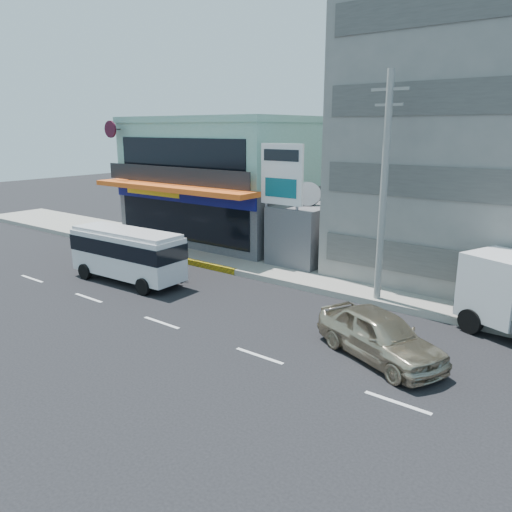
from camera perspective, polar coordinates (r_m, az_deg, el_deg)
The scene contains 10 objects.
ground at distance 20.81m, azimuth -10.75°, elevation -7.50°, with size 120.00×120.00×0.00m, color black.
sidewalk at distance 25.31m, azimuth 13.52°, elevation -3.30°, with size 70.00×5.00×0.30m, color gray.
shop_building at distance 35.12m, azimuth -2.78°, elevation 8.39°, with size 12.40×11.70×8.00m.
gap_structure at distance 29.28m, azimuth 6.81°, elevation 2.64°, with size 3.00×6.00×3.50m, color #3F3F43.
satellite_dish at distance 28.12m, azimuth 5.87°, elevation 5.95°, with size 1.50×1.50×0.15m, color slate.
billboard at distance 26.73m, azimuth 2.96°, elevation 8.49°, with size 2.60×0.18×6.90m.
utility_pole_near at distance 21.99m, azimuth 14.39°, elevation 7.37°, with size 1.60×0.30×10.00m.
minibus at distance 26.12m, azimuth -14.52°, elevation 0.54°, with size 6.56×2.48×2.71m.
sedan at distance 17.68m, azimuth 13.95°, elevation -8.75°, with size 2.01×4.99×1.70m, color #BAAC8E.
motorcycle_rider at distance 26.19m, azimuth -9.53°, elevation -1.13°, with size 1.86×0.98×2.26m.
Camera 1 is at (14.60, -12.68, 7.68)m, focal length 35.00 mm.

